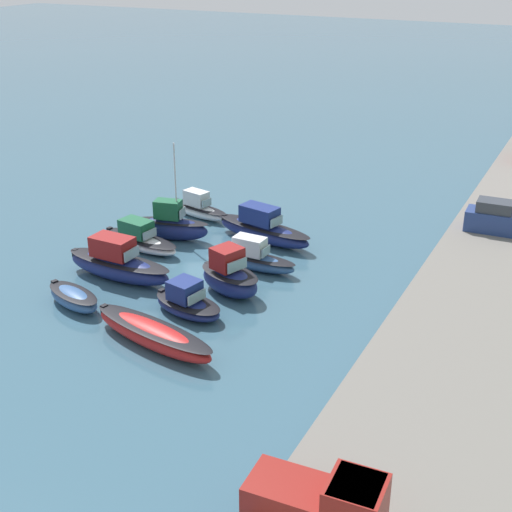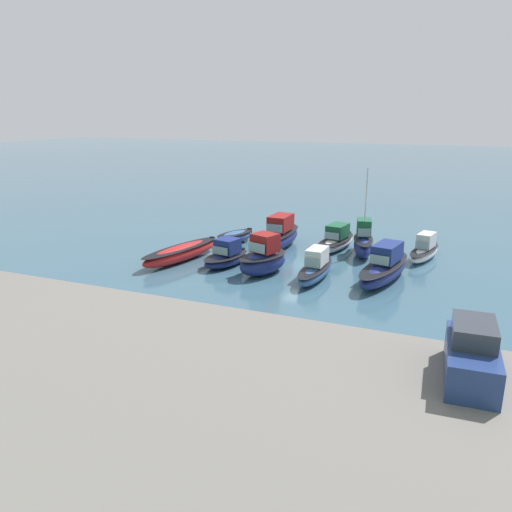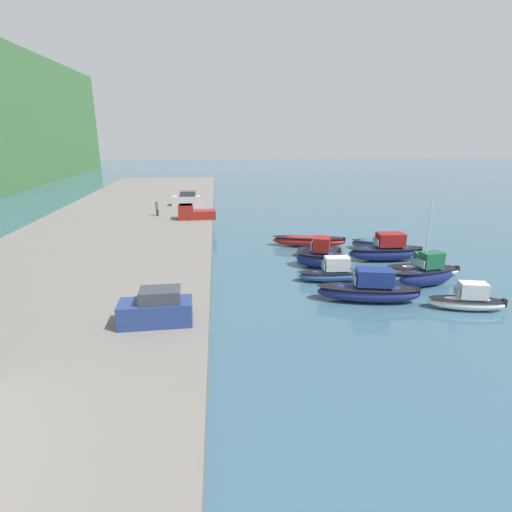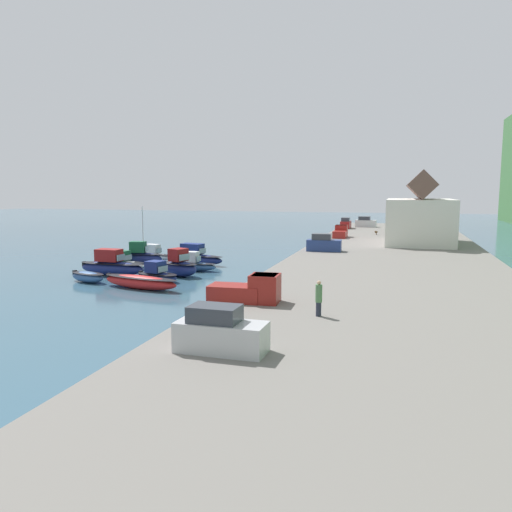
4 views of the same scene
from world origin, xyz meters
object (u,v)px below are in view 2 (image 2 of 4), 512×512
object	(u,v)px
moored_boat_3	(226,256)
moored_boat_5	(425,250)
moored_boat_1	(316,268)
moored_boat_4	(181,252)
moored_boat_2	(263,259)
moored_boat_9	(235,237)
moored_boat_8	(279,236)
moored_boat_0	(385,268)
parked_car_1	(472,355)
moored_boat_6	(363,242)
moored_boat_7	(336,240)

from	to	relation	value
moored_boat_3	moored_boat_5	bearing A→B (deg)	-139.59
moored_boat_1	moored_boat_4	size ratio (longest dim) A/B	0.71
moored_boat_2	moored_boat_9	world-z (taller)	moored_boat_2
moored_boat_9	moored_boat_8	bearing A→B (deg)	-163.85
moored_boat_0	parked_car_1	size ratio (longest dim) A/B	1.87
parked_car_1	moored_boat_2	bearing A→B (deg)	-46.51
moored_boat_2	moored_boat_3	bearing A→B (deg)	4.93
parked_car_1	moored_boat_4	bearing A→B (deg)	-36.09
moored_boat_8	parked_car_1	bearing A→B (deg)	127.99
moored_boat_5	moored_boat_6	size ratio (longest dim) A/B	0.79
moored_boat_3	moored_boat_6	world-z (taller)	moored_boat_6
moored_boat_4	moored_boat_9	xyz separation A→B (m)	(-1.56, -6.63, -0.10)
moored_boat_2	moored_boat_7	xyz separation A→B (m)	(-3.16, -8.80, -0.37)
moored_boat_3	moored_boat_7	xyz separation A→B (m)	(-6.54, -7.91, 0.01)
moored_boat_2	moored_boat_6	xyz separation A→B (m)	(-5.63, -7.74, -0.00)
moored_boat_1	moored_boat_6	distance (m)	7.64
moored_boat_7	moored_boat_8	distance (m)	4.85
moored_boat_2	moored_boat_5	distance (m)	13.33
moored_boat_4	moored_boat_7	xyz separation A→B (m)	(-10.31, -8.14, 0.06)
moored_boat_1	parked_car_1	size ratio (longest dim) A/B	1.40
moored_boat_5	moored_boat_9	size ratio (longest dim) A/B	1.22
moored_boat_3	moored_boat_1	bearing A→B (deg)	-172.61
moored_boat_0	moored_boat_1	world-z (taller)	moored_boat_0
moored_boat_7	parked_car_1	distance (m)	24.33
moored_boat_0	moored_boat_5	distance (m)	6.92
moored_boat_2	moored_boat_9	bearing A→B (deg)	-32.68
moored_boat_2	moored_boat_8	xyz separation A→B (m)	(1.40, -7.19, -0.06)
moored_boat_0	moored_boat_1	size ratio (longest dim) A/B	1.34
moored_boat_2	moored_boat_8	distance (m)	7.33
moored_boat_4	moored_boat_5	size ratio (longest dim) A/B	1.51
moored_boat_1	moored_boat_2	distance (m)	3.81
moored_boat_1	moored_boat_3	size ratio (longest dim) A/B	1.23
moored_boat_9	parked_car_1	world-z (taller)	parked_car_1
moored_boat_6	moored_boat_9	xyz separation A→B (m)	(11.22, 0.45, -0.52)
moored_boat_1	moored_boat_8	xyz separation A→B (m)	(5.18, -6.85, 0.27)
moored_boat_5	moored_boat_8	bearing A→B (deg)	18.47
moored_boat_6	moored_boat_2	bearing A→B (deg)	41.64
moored_boat_2	moored_boat_6	size ratio (longest dim) A/B	0.68
moored_boat_6	moored_boat_3	bearing A→B (deg)	24.92
moored_boat_0	moored_boat_1	xyz separation A→B (m)	(4.46, 1.46, -0.17)
moored_boat_4	moored_boat_8	distance (m)	8.71
moored_boat_9	moored_boat_0	bearing A→B (deg)	175.83
moored_boat_0	moored_boat_6	xyz separation A→B (m)	(2.61, -5.94, 0.16)
moored_boat_7	parked_car_1	world-z (taller)	parked_car_1
moored_boat_2	parked_car_1	distance (m)	18.92
moored_boat_4	parked_car_1	world-z (taller)	parked_car_1
moored_boat_4	parked_car_1	size ratio (longest dim) A/B	1.98
moored_boat_1	moored_boat_2	size ratio (longest dim) A/B	1.24
moored_boat_3	moored_boat_6	bearing A→B (deg)	-130.93
moored_boat_5	moored_boat_9	world-z (taller)	moored_boat_5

